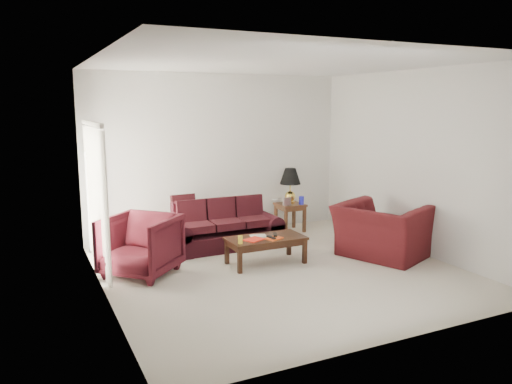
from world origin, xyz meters
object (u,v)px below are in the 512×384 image
Objects in this scene: end_table at (290,217)px; armchair_right at (382,231)px; coffee_table at (266,250)px; sofa at (225,225)px; floor_lamp at (95,202)px; armchair_left at (141,245)px.

end_table is 2.17m from armchair_right.
coffee_table is at bearing 52.27° from armchair_right.
sofa is 1.62× the size of coffee_table.
armchair_right is 1.92m from coffee_table.
end_table is 3.65m from floor_lamp.
floor_lamp is at bearing 160.98° from sofa.
armchair_right is at bearing -9.41° from coffee_table.
floor_lamp is at bearing 37.84° from armchair_right.
end_table reaches higher than coffee_table.
sofa is 1.79m from armchair_left.
end_table is 0.41× the size of armchair_right.
sofa reaches higher than end_table.
coffee_table is (-1.84, 0.48, -0.22)m from armchair_right.
armchair_left reaches higher than coffee_table.
floor_lamp is 1.75× the size of armchair_left.
end_table is 0.56× the size of armchair_left.
armchair_left is at bearing -153.58° from sofa.
coffee_table is at bearing -129.49° from end_table.
floor_lamp is (-3.60, 0.19, 0.57)m from end_table.
armchair_left reaches higher than end_table.
armchair_right is (2.09, -1.57, 0.03)m from sofa.
floor_lamp is at bearing 146.74° from coffee_table.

